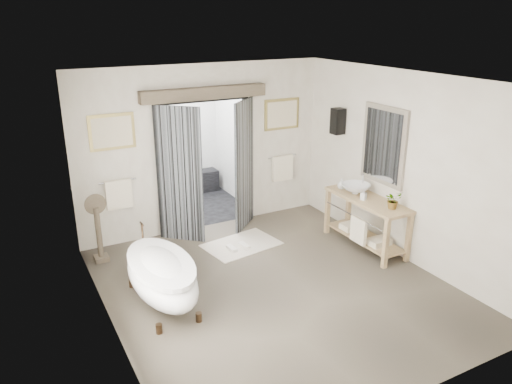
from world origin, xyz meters
The scene contains 13 objects.
ground_plane centered at (0.00, 0.00, 0.00)m, with size 5.00×5.00×0.00m, color #675D4D.
room_shell centered at (-0.04, -0.11, 1.86)m, with size 4.52×5.02×2.91m.
shower_room centered at (0.00, 3.99, 0.91)m, with size 2.22×2.01×2.51m.
back_wall_dressing centered at (0.00, 2.32, 1.56)m, with size 3.82×0.68×2.52m.
clawfoot_tub centered at (-1.54, 0.37, 0.42)m, with size 0.79×1.76×0.86m.
vanity centered at (1.95, 0.45, 0.51)m, with size 0.57×1.60×0.85m.
pedestal_mirror centered at (-2.00, 2.01, 0.48)m, with size 0.33×0.21×1.11m.
rug centered at (0.19, 1.47, 0.01)m, with size 1.20×0.80×0.01m, color silver.
slippers centered at (0.07, 1.36, 0.04)m, with size 0.34×0.25×0.05m.
basin centered at (1.95, 0.74, 0.93)m, with size 0.48×0.48×0.17m, color white.
plant centered at (2.02, -0.07, 0.99)m, with size 0.25×0.22×0.28m, color gray.
soap_bottle_a centered at (1.87, 0.44, 0.94)m, with size 0.08×0.08×0.18m, color gray.
soap_bottle_b centered at (1.89, 1.04, 0.94)m, with size 0.14×0.14×0.18m, color gray.
Camera 1 is at (-3.19, -5.33, 3.66)m, focal length 35.00 mm.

